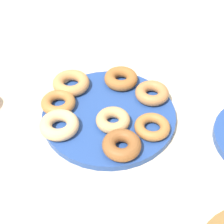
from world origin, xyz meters
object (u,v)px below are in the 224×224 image
(donut_plate, at_px, (109,115))
(donut_4, at_px, (58,103))
(donut_6, at_px, (121,78))
(donut_1, at_px, (152,127))
(donut_3, at_px, (71,83))
(donut_7, at_px, (152,93))
(donut_5, at_px, (113,120))
(donut_2, at_px, (59,125))
(donut_0, at_px, (122,145))

(donut_plate, xyz_separation_m, donut_4, (0.11, -0.05, 0.02))
(donut_plate, xyz_separation_m, donut_6, (-0.06, -0.10, 0.02))
(donut_1, bearing_deg, donut_3, -51.40)
(donut_plate, height_order, donut_7, donut_7)
(donut_5, xyz_separation_m, donut_6, (-0.05, -0.14, 0.00))
(donut_1, xyz_separation_m, donut_7, (-0.04, -0.11, 0.00))
(donut_4, distance_m, donut_6, 0.18)
(donut_plate, height_order, donut_2, donut_2)
(donut_plate, relative_size, donut_3, 3.41)
(donut_2, xyz_separation_m, donut_4, (-0.01, -0.07, -0.00))
(donut_7, bearing_deg, donut_3, -24.38)
(donut_2, height_order, donut_4, donut_2)
(donut_3, relative_size, donut_7, 1.12)
(donut_4, bearing_deg, donut_1, 146.67)
(donut_plate, height_order, donut_1, donut_1)
(donut_3, height_order, donut_6, same)
(donut_2, bearing_deg, donut_4, -95.48)
(donut_4, height_order, donut_6, donut_6)
(donut_2, distance_m, donut_5, 0.12)
(donut_6, bearing_deg, donut_7, 129.71)
(donut_0, relative_size, donut_6, 0.97)
(donut_7, bearing_deg, donut_6, -50.29)
(donut_1, height_order, donut_4, donut_4)
(donut_1, relative_size, donut_3, 0.86)
(donut_2, relative_size, donut_4, 1.07)
(donut_0, bearing_deg, donut_6, -104.43)
(donut_2, height_order, donut_6, same)
(donut_3, relative_size, donut_6, 1.08)
(donut_plate, distance_m, donut_0, 0.12)
(donut_1, xyz_separation_m, donut_4, (0.19, -0.13, 0.00))
(donut_plate, height_order, donut_3, donut_3)
(donut_3, bearing_deg, donut_5, 115.75)
(donut_3, distance_m, donut_7, 0.21)
(donut_1, distance_m, donut_5, 0.09)
(donut_1, height_order, donut_3, donut_3)
(donut_4, height_order, donut_7, donut_7)
(donut_plate, xyz_separation_m, donut_5, (-0.00, 0.04, 0.02))
(donut_7, bearing_deg, donut_2, 12.79)
(donut_plate, xyz_separation_m, donut_7, (-0.12, -0.03, 0.02))
(donut_0, distance_m, donut_5, 0.08)
(donut_6, bearing_deg, donut_5, 68.61)
(donut_5, bearing_deg, donut_3, -64.25)
(donut_3, bearing_deg, donut_1, 128.60)
(donut_plate, bearing_deg, donut_3, -57.32)
(donut_2, relative_size, donut_5, 1.13)
(donut_7, bearing_deg, donut_plate, 13.38)
(donut_plate, xyz_separation_m, donut_0, (-0.00, 0.12, 0.02))
(donut_5, bearing_deg, donut_plate, -88.45)
(donut_5, bearing_deg, donut_7, -149.72)
(donut_plate, bearing_deg, donut_1, 135.62)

